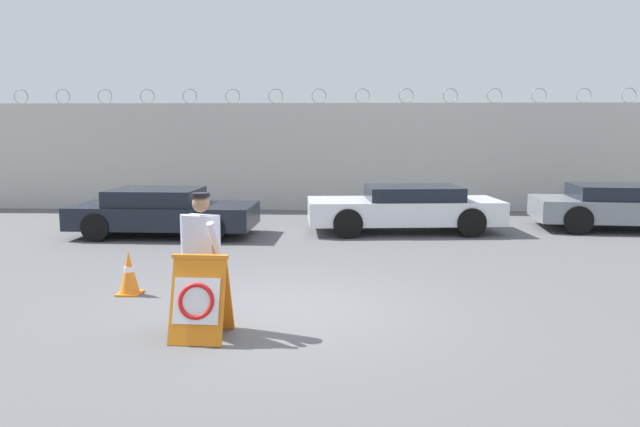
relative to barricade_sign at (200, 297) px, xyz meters
name	(u,v)px	position (x,y,z in m)	size (l,w,h in m)	color
ground_plane	(286,310)	(0.93, 1.25, -0.51)	(90.00, 90.00, 0.00)	#5B5B5E
perimeter_wall	(319,157)	(0.93, 12.40, 1.17)	(36.00, 0.30, 3.81)	beige
barricade_sign	(200,297)	(0.00, 0.00, 0.00)	(0.69, 0.75, 1.04)	orange
security_guard	(202,252)	(-0.09, 0.52, 0.45)	(0.61, 0.52, 1.74)	#232838
traffic_cone_near	(129,273)	(-1.58, 2.00, -0.18)	(0.35, 0.35, 0.68)	orange
parked_car_front_coupe	(163,212)	(-2.61, 7.35, 0.07)	(4.34, 2.06, 1.13)	black
parked_car_rear_sedan	(405,208)	(3.26, 8.16, 0.09)	(4.87, 2.24, 1.15)	black
parked_car_far_side	(623,206)	(8.82, 8.70, 0.09)	(4.57, 2.33, 1.15)	black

